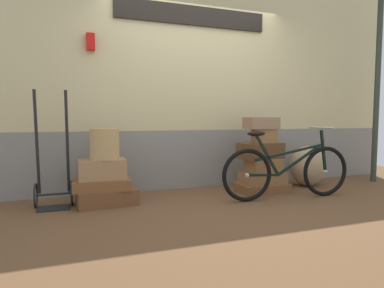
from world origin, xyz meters
TOP-DOWN VIEW (x-y plane):
  - ground at (0.00, 0.00)m, footprint 8.50×5.20m
  - station_building at (0.01, 0.85)m, footprint 6.50×0.74m
  - suitcase_0 at (-1.26, 0.23)m, footprint 0.68×0.47m
  - suitcase_1 at (-1.30, 0.23)m, footprint 0.63×0.42m
  - suitcase_2 at (-1.30, 0.23)m, footprint 0.51×0.33m
  - suitcase_3 at (0.73, 0.21)m, footprint 0.64×0.45m
  - suitcase_4 at (0.74, 0.22)m, footprint 0.55×0.37m
  - suitcase_5 at (0.75, 0.21)m, footprint 0.44×0.30m
  - suitcase_6 at (0.72, 0.25)m, footprint 0.58×0.39m
  - suitcase_7 at (0.76, 0.22)m, footprint 0.30×0.23m
  - suitcase_8 at (0.72, 0.23)m, footprint 0.41×0.27m
  - wicker_basket at (-1.27, 0.22)m, footprint 0.32×0.32m
  - luggage_trolley at (-1.81, 0.32)m, footprint 0.39×0.36m
  - burlap_sack at (1.54, 0.32)m, footprint 0.52×0.44m
  - bicycle at (0.81, -0.22)m, footprint 1.67×0.46m

SIDE VIEW (x-z plane):
  - ground at x=0.00m, z-range -0.06..0.00m
  - suitcase_3 at x=0.73m, z-range 0.00..0.11m
  - suitcase_0 at x=-1.26m, z-range 0.00..0.18m
  - suitcase_4 at x=0.74m, z-range 0.11..0.26m
  - suitcase_1 at x=-1.30m, z-range 0.18..0.29m
  - burlap_sack at x=1.54m, z-range 0.00..0.58m
  - luggage_trolley at x=-1.81m, z-range -0.33..0.94m
  - bicycle at x=0.81m, z-range -0.09..0.77m
  - suitcase_5 at x=0.75m, z-range 0.26..0.44m
  - suitcase_2 at x=-1.30m, z-range 0.29..0.51m
  - suitcase_6 at x=0.72m, z-range 0.44..0.64m
  - wicker_basket at x=-1.27m, z-range 0.51..0.85m
  - suitcase_7 at x=0.76m, z-range 0.64..0.83m
  - suitcase_8 at x=0.72m, z-range 0.83..0.98m
  - station_building at x=0.01m, z-range 0.00..3.00m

